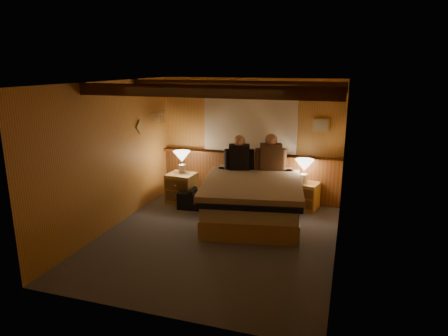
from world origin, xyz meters
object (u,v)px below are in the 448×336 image
at_px(duffel_bag, 193,200).
at_px(lamp_right, 304,167).
at_px(bed, 253,199).
at_px(lamp_left, 182,158).
at_px(nightstand_left, 182,188).
at_px(person_right, 271,155).
at_px(person_left, 239,155).
at_px(nightstand_right, 305,196).

bearing_deg(duffel_bag, lamp_right, 11.17).
height_order(lamp_right, duffel_bag, lamp_right).
relative_size(bed, lamp_left, 5.38).
bearing_deg(nightstand_left, person_right, 14.83).
bearing_deg(duffel_bag, person_left, 22.86).
distance_m(nightstand_right, lamp_right, 0.57).
xyz_separation_m(nightstand_left, lamp_left, (-0.00, 0.05, 0.60)).
distance_m(bed, duffel_bag, 1.24).
distance_m(nightstand_left, lamp_right, 2.41).
relative_size(nightstand_right, person_left, 0.78).
bearing_deg(lamp_left, nightstand_right, 7.23).
bearing_deg(lamp_right, nightstand_left, -171.88).
relative_size(nightstand_left, nightstand_right, 1.08).
height_order(nightstand_right, duffel_bag, nightstand_right).
bearing_deg(person_right, nightstand_left, 175.40).
distance_m(nightstand_left, duffel_bag, 0.46).
height_order(lamp_left, duffel_bag, lamp_left).
height_order(nightstand_right, lamp_left, lamp_left).
distance_m(nightstand_left, lamp_left, 0.60).
bearing_deg(nightstand_right, nightstand_left, -159.51).
distance_m(bed, nightstand_right, 1.18).
height_order(lamp_right, person_left, person_left).
distance_m(bed, lamp_left, 1.72).
bearing_deg(duffel_bag, nightstand_left, 135.14).
relative_size(person_left, person_right, 0.96).
height_order(bed, nightstand_left, bed).
height_order(bed, nightstand_right, bed).
bearing_deg(nightstand_left, lamp_left, 98.78).
relative_size(bed, nightstand_left, 4.09).
xyz_separation_m(lamp_left, person_left, (1.13, 0.10, 0.10)).
relative_size(nightstand_left, lamp_left, 1.32).
height_order(nightstand_left, lamp_right, lamp_right).
bearing_deg(nightstand_left, duffel_bag, -34.35).
relative_size(nightstand_left, lamp_right, 1.28).
distance_m(lamp_left, person_left, 1.14).
bearing_deg(nightstand_right, person_left, -158.71).
relative_size(lamp_left, person_right, 0.61).
bearing_deg(bed, person_right, 69.41).
xyz_separation_m(lamp_right, duffel_bag, (-1.98, -0.61, -0.65)).
height_order(nightstand_right, person_left, person_left).
bearing_deg(person_right, lamp_left, 173.65).
xyz_separation_m(nightstand_right, person_left, (-1.24, -0.20, 0.74)).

